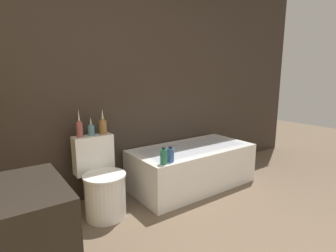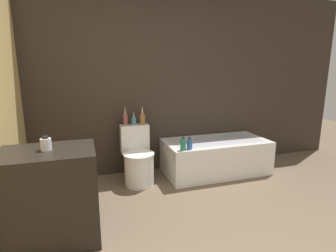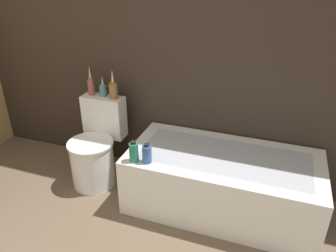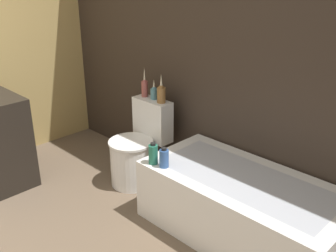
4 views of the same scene
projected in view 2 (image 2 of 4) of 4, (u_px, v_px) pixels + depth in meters
wall_back_tiled at (154, 82)px, 3.73m from camera, size 6.40×0.06×2.60m
bathtub at (215, 156)px, 3.81m from camera, size 1.48×0.73×0.48m
toilet at (138, 160)px, 3.45m from camera, size 0.40×0.55×0.75m
vanity_counter at (51, 196)px, 2.25m from camera, size 0.77×0.56×0.82m
soap_bottle_glass at (46, 144)px, 2.15m from camera, size 0.09×0.09×0.12m
vase_gold at (125, 119)px, 3.50m from camera, size 0.06×0.06×0.27m
vase_silver at (134, 120)px, 3.55m from camera, size 0.07×0.07×0.18m
vase_bronze at (142, 118)px, 3.56m from camera, size 0.07×0.07×0.26m
shampoo_bottle_tall at (183, 144)px, 3.28m from camera, size 0.07×0.07×0.17m
shampoo_bottle_short at (190, 144)px, 3.33m from camera, size 0.07×0.07×0.16m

